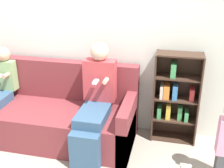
# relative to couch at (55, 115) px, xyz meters

# --- Properties ---
(ground_plane) EXTENTS (14.00, 14.00, 0.00)m
(ground_plane) POSITION_rel_couch_xyz_m (0.26, -0.53, -0.30)
(ground_plane) COLOR #9E9384
(back_wall) EXTENTS (10.00, 0.06, 2.55)m
(back_wall) POSITION_rel_couch_xyz_m (0.26, 0.44, 0.98)
(back_wall) COLOR silver
(back_wall) RESTS_ON ground_plane
(couch) EXTENTS (2.01, 0.84, 0.92)m
(couch) POSITION_rel_couch_xyz_m (0.00, 0.00, 0.00)
(couch) COLOR maroon
(couch) RESTS_ON ground_plane
(adult_seated) EXTENTS (0.38, 0.81, 1.23)m
(adult_seated) POSITION_rel_couch_xyz_m (0.57, -0.11, 0.33)
(adult_seated) COLOR #335170
(adult_seated) RESTS_ON ground_plane
(bookshelf) EXTENTS (0.54, 0.26, 1.11)m
(bookshelf) POSITION_rel_couch_xyz_m (1.45, 0.30, 0.27)
(bookshelf) COLOR #3D281E
(bookshelf) RESTS_ON ground_plane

